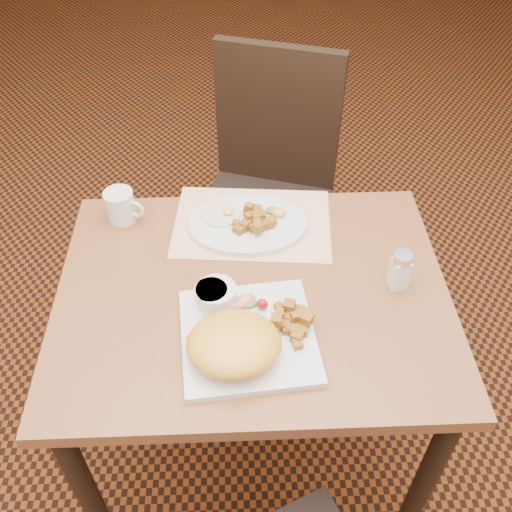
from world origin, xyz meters
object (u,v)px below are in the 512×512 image
(plate_oval, at_px, (248,224))
(coffee_mug, at_px, (121,206))
(plate_square, at_px, (248,336))
(salt_shaker, at_px, (400,270))
(chair_far, at_px, (268,181))
(table, at_px, (253,321))

(plate_oval, xyz_separation_m, coffee_mug, (-0.32, 0.05, 0.03))
(plate_square, xyz_separation_m, salt_shaker, (0.35, 0.14, 0.04))
(plate_square, bearing_deg, salt_shaker, 21.87)
(chair_far, bearing_deg, salt_shaker, 128.21)
(chair_far, height_order, plate_square, chair_far)
(chair_far, height_order, salt_shaker, chair_far)
(salt_shaker, bearing_deg, plate_square, -158.13)
(plate_oval, relative_size, salt_shaker, 3.05)
(table, xyz_separation_m, salt_shaker, (0.33, 0.00, 0.16))
(chair_far, distance_m, plate_oval, 0.52)
(chair_far, height_order, coffee_mug, chair_far)
(table, bearing_deg, coffee_mug, 140.95)
(salt_shaker, relative_size, coffee_mug, 0.96)
(plate_oval, xyz_separation_m, salt_shaker, (0.34, -0.21, 0.04))
(salt_shaker, distance_m, coffee_mug, 0.71)
(plate_oval, height_order, salt_shaker, salt_shaker)
(chair_far, xyz_separation_m, plate_square, (-0.09, -0.82, 0.22))
(chair_far, relative_size, plate_square, 3.46)
(plate_square, distance_m, coffee_mug, 0.51)
(salt_shaker, bearing_deg, table, -179.38)
(plate_oval, bearing_deg, salt_shaker, -32.60)
(coffee_mug, bearing_deg, chair_far, 46.09)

